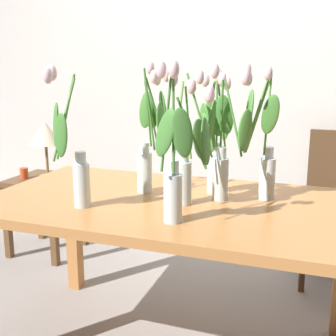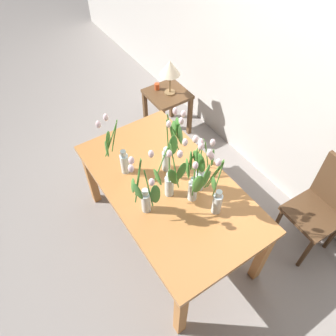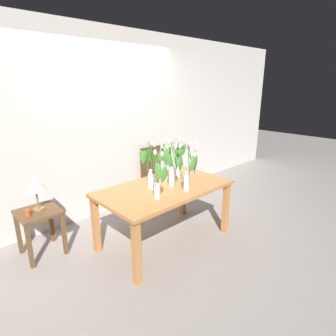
{
  "view_description": "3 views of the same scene",
  "coord_description": "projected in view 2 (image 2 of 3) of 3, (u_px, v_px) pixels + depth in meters",
  "views": [
    {
      "loc": [
        0.59,
        -1.67,
        1.28
      ],
      "look_at": [
        -0.0,
        -0.01,
        0.88
      ],
      "focal_mm": 45.68,
      "sensor_mm": 36.0,
      "label": 1
    },
    {
      "loc": [
        1.3,
        -0.87,
        2.72
      ],
      "look_at": [
        -0.03,
        0.01,
        0.9
      ],
      "focal_mm": 34.71,
      "sensor_mm": 36.0,
      "label": 2
    },
    {
      "loc": [
        -2.12,
        -2.28,
        1.93
      ],
      "look_at": [
        -0.02,
        -0.08,
        1.0
      ],
      "focal_mm": 29.54,
      "sensor_mm": 36.0,
      "label": 3
    }
  ],
  "objects": [
    {
      "name": "dining_table",
      "position": [
        168.0,
        192.0,
        2.59
      ],
      "size": [
        1.6,
        0.9,
        0.74
      ],
      "color": "#B7753D",
      "rests_on": "ground"
    },
    {
      "name": "pillar_candle",
      "position": [
        157.0,
        86.0,
        3.64
      ],
      "size": [
        0.06,
        0.06,
        0.07
      ],
      "primitive_type": "cylinder",
      "color": "#CC4C23",
      "rests_on": "side_table"
    },
    {
      "name": "tulip_vase_3",
      "position": [
        119.0,
        156.0,
        2.47
      ],
      "size": [
        0.13,
        0.18,
        0.57
      ],
      "color": "silver",
      "rests_on": "dining_table"
    },
    {
      "name": "tulip_vase_2",
      "position": [
        144.0,
        195.0,
        2.19
      ],
      "size": [
        0.21,
        0.17,
        0.58
      ],
      "color": "silver",
      "rests_on": "dining_table"
    },
    {
      "name": "tulip_vase_6",
      "position": [
        169.0,
        180.0,
        2.28
      ],
      "size": [
        0.17,
        0.22,
        0.57
      ],
      "color": "silver",
      "rests_on": "dining_table"
    },
    {
      "name": "table_lamp",
      "position": [
        170.0,
        69.0,
        3.39
      ],
      "size": [
        0.22,
        0.22,
        0.4
      ],
      "color": "olive",
      "rests_on": "side_table"
    },
    {
      "name": "tulip_vase_0",
      "position": [
        199.0,
        169.0,
        2.32
      ],
      "size": [
        0.17,
        0.25,
        0.55
      ],
      "color": "silver",
      "rests_on": "dining_table"
    },
    {
      "name": "tulip_vase_5",
      "position": [
        171.0,
        146.0,
        2.45
      ],
      "size": [
        0.19,
        0.19,
        0.59
      ],
      "color": "silver",
      "rests_on": "dining_table"
    },
    {
      "name": "side_table",
      "position": [
        167.0,
        101.0,
        3.71
      ],
      "size": [
        0.44,
        0.44,
        0.55
      ],
      "color": "brown",
      "rests_on": "ground"
    },
    {
      "name": "tulip_vase_4",
      "position": [
        214.0,
        191.0,
        2.19
      ],
      "size": [
        0.17,
        0.15,
        0.58
      ],
      "color": "silver",
      "rests_on": "dining_table"
    },
    {
      "name": "ground_plane",
      "position": [
        168.0,
        233.0,
        3.07
      ],
      "size": [
        18.0,
        18.0,
        0.0
      ],
      "primitive_type": "plane",
      "color": "gray"
    },
    {
      "name": "tulip_vase_1",
      "position": [
        194.0,
        184.0,
        2.29
      ],
      "size": [
        0.24,
        0.19,
        0.55
      ],
      "color": "silver",
      "rests_on": "dining_table"
    },
    {
      "name": "dining_chair",
      "position": [
        323.0,
        205.0,
        2.65
      ],
      "size": [
        0.41,
        0.41,
        0.93
      ],
      "color": "#4C331E",
      "rests_on": "ground"
    },
    {
      "name": "room_wall_rear",
      "position": [
        309.0,
        64.0,
        2.54
      ],
      "size": [
        9.0,
        0.1,
        2.7
      ],
      "primitive_type": "cube",
      "color": "beige",
      "rests_on": "ground"
    }
  ]
}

